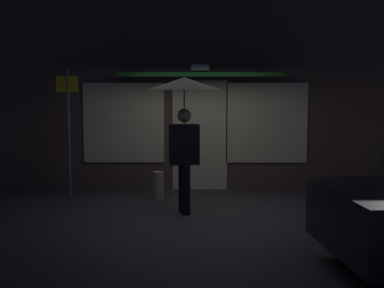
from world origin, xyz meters
name	(u,v)px	position (x,y,z in m)	size (l,w,h in m)	color
ground_plane	(200,214)	(0.00, 0.00, 0.00)	(18.00, 18.00, 0.00)	#38353A
building_facade	(200,78)	(0.00, 2.34, 2.25)	(9.12, 1.00, 4.55)	brown
person_with_umbrella	(184,105)	(-0.25, 0.03, 1.76)	(1.19, 1.19, 2.20)	black
street_sign_post	(68,126)	(-2.43, 1.27, 1.34)	(0.40, 0.07, 2.37)	#595B60
sidewalk_bollard	(158,186)	(-0.77, 1.13, 0.26)	(0.21, 0.21, 0.52)	#B2A899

